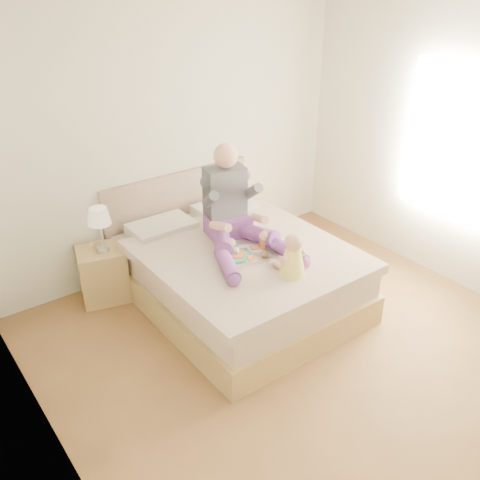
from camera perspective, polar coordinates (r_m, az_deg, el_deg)
room at (r=3.89m, az=9.63°, el=5.67°), size 4.02×4.22×2.71m
bed at (r=5.10m, az=-0.68°, el=-3.22°), size 1.70×2.18×1.00m
nightstand at (r=5.30m, az=-14.39°, el=-3.53°), size 0.52×0.49×0.53m
lamp at (r=5.00m, az=-14.81°, el=2.22°), size 0.21×0.21×0.44m
adult at (r=4.89m, az=-0.68°, el=2.80°), size 0.80×1.17×0.92m
tray at (r=4.73m, az=0.56°, el=-1.36°), size 0.53×0.47×0.13m
baby at (r=4.43m, az=5.57°, el=-1.90°), size 0.25×0.34×0.38m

